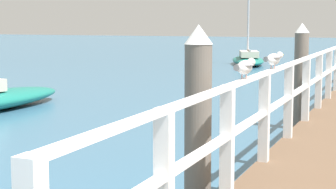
{
  "coord_description": "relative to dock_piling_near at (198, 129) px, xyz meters",
  "views": [
    {
      "loc": [
        0.14,
        -1.35,
        2.19
      ],
      "look_at": [
        -3.04,
        6.4,
        1.13
      ],
      "focal_mm": 61.99,
      "sensor_mm": 36.0,
      "label": 1
    }
  ],
  "objects": [
    {
      "name": "dock_piling_far",
      "position": [
        0.0,
        6.29,
        0.0
      ],
      "size": [
        0.29,
        0.29,
        2.16
      ],
      "color": "#6B6056",
      "rests_on": "ground_plane"
    },
    {
      "name": "dock_piling_near",
      "position": [
        0.0,
        0.0,
        0.0
      ],
      "size": [
        0.29,
        0.29,
        2.16
      ],
      "color": "#6B6056",
      "rests_on": "ground_plane"
    },
    {
      "name": "seagull_foreground",
      "position": [
        0.38,
        0.4,
        0.63
      ],
      "size": [
        0.21,
        0.48,
        0.21
      ],
      "rotation": [
        0.0,
        0.0,
        6.13
      ],
      "color": "white",
      "rests_on": "pier_railing"
    },
    {
      "name": "boat_3",
      "position": [
        -5.45,
        23.21,
        -0.8
      ],
      "size": [
        2.98,
        4.97,
        4.85
      ],
      "rotation": [
        0.0,
        0.0,
        0.33
      ],
      "color": "#197266",
      "rests_on": "ground_plane"
    },
    {
      "name": "pier_railing",
      "position": [
        0.38,
        6.93,
        0.07
      ],
      "size": [
        0.12,
        20.79,
        1.11
      ],
      "color": "white",
      "rests_on": "pier_deck"
    },
    {
      "name": "seagull_background",
      "position": [
        0.38,
        1.83,
        0.63
      ],
      "size": [
        0.23,
        0.47,
        0.21
      ],
      "rotation": [
        0.0,
        0.0,
        6.02
      ],
      "color": "white",
      "rests_on": "pier_railing"
    }
  ]
}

